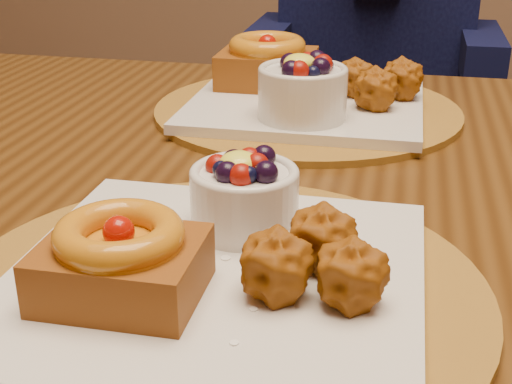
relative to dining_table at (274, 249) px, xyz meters
The scene contains 4 objects.
dining_table is the anchor object (origin of this frame).
place_setting_near 0.24m from the dining_table, 90.58° to the right, with size 0.38×0.38×0.08m.
place_setting_far 0.24m from the dining_table, 91.01° to the left, with size 0.38×0.38×0.09m.
chair_far 0.91m from the dining_table, 83.78° to the left, with size 0.54×0.54×0.87m.
Camera 1 is at (-0.00, -0.71, 1.02)m, focal length 50.00 mm.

